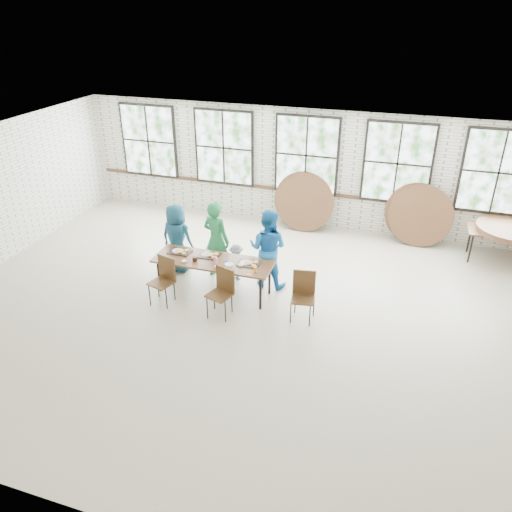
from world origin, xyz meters
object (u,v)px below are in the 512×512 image
at_px(chair_near_left, 164,276).
at_px(storage_table, 511,234).
at_px(chair_near_right, 222,288).
at_px(dining_table, 213,262).

relative_size(chair_near_left, storage_table, 0.52).
relative_size(chair_near_left, chair_near_right, 1.00).
bearing_deg(chair_near_right, dining_table, 141.77).
bearing_deg(chair_near_right, chair_near_left, -165.45).
bearing_deg(storage_table, chair_near_right, -145.32).
xyz_separation_m(chair_near_left, storage_table, (6.57, 3.87, 0.13)).
height_order(dining_table, chair_near_right, chair_near_right).
bearing_deg(storage_table, dining_table, -152.19).
xyz_separation_m(chair_near_left, chair_near_right, (1.24, -0.06, 0.00)).
distance_m(chair_near_right, storage_table, 6.62).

